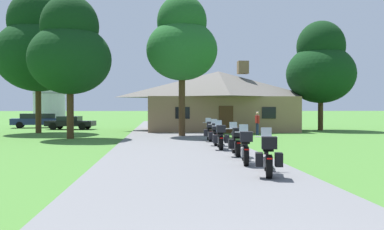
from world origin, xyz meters
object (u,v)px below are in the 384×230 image
Objects in this scene: motorcycle_red_nearest_to_camera at (268,156)px; motorcycle_black_third_in_row at (236,142)px; metal_silo_distant at (49,89)px; motorcycle_silver_farthest_in_row at (210,131)px; tree_left_near at (70,50)px; motorcycle_blue_fourth_in_row at (220,137)px; parked_black_sedan_far_left at (70,122)px; bystander_white_shirt_near_lodge at (257,121)px; tree_by_lodge_front at (182,42)px; parked_navy_suv_far_left at (37,120)px; tree_right_of_lodge at (321,66)px; motorcycle_black_fifth_in_row at (215,134)px; tree_left_far at (38,46)px; bystander_red_shirt_beside_signpost at (257,122)px; motorcycle_green_second_in_row at (245,147)px.

motorcycle_black_third_in_row is (0.02, 5.00, 0.00)m from motorcycle_red_nearest_to_camera.
motorcycle_black_third_in_row is 40.10m from metal_silo_distant.
tree_left_near is (-8.48, 3.36, 5.02)m from motorcycle_silver_farthest_in_row.
parked_black_sedan_far_left is at bearing 122.06° from motorcycle_blue_fourth_in_row.
bystander_white_shirt_near_lodge is 0.18× the size of tree_by_lodge_front.
tree_by_lodge_front reaches higher than metal_silo_distant.
parked_navy_suv_far_left is at bearing 54.49° from parked_black_sedan_far_left.
motorcycle_blue_fourth_in_row is at bearing -123.95° from tree_right_of_lodge.
metal_silo_distant is at bearing 117.25° from motorcycle_black_third_in_row.
motorcycle_black_fifth_in_row is 0.22× the size of tree_right_of_lodge.
tree_left_near is at bearing -59.59° from tree_left_far.
bystander_white_shirt_near_lodge reaches higher than motorcycle_silver_farthest_in_row.
bystander_white_shirt_near_lodge is at bearing 76.77° from motorcycle_black_third_in_row.
parked_black_sedan_far_left is at bearing 53.52° from bystander_red_shirt_beside_signpost.
tree_right_of_lodge is (6.66, 4.69, 4.64)m from bystander_white_shirt_near_lodge.
bystander_red_shirt_beside_signpost is (4.22, 10.65, 0.32)m from motorcycle_blue_fourth_in_row.
motorcycle_blue_fourth_in_row is 27.69m from parked_navy_suv_far_left.
motorcycle_green_second_in_row is 0.43× the size of parked_navy_suv_far_left.
motorcycle_green_second_in_row is 15.75m from tree_by_lodge_front.
motorcycle_blue_fourth_in_row is 1.00× the size of motorcycle_black_fifth_in_row.
metal_silo_distant is at bearing -4.01° from parked_navy_suv_far_left.
tree_left_far reaches higher than motorcycle_black_fifth_in_row.
bystander_white_shirt_near_lodge is at bearing -132.42° from parked_navy_suv_far_left.
bystander_red_shirt_beside_signpost is at bearing -115.01° from parked_black_sedan_far_left.
metal_silo_distant reaches higher than motorcycle_black_fifth_in_row.
metal_silo_distant is (-16.25, 38.85, 3.58)m from motorcycle_green_second_in_row.
parked_navy_suv_far_left is (-19.27, 11.52, -0.17)m from bystander_white_shirt_near_lodge.
motorcycle_blue_fourth_in_row is 12.72m from tree_left_near.
motorcycle_blue_fourth_in_row is at bearing 103.19° from motorcycle_red_nearest_to_camera.
motorcycle_green_second_in_row is at bearing -87.86° from motorcycle_silver_farthest_in_row.
tree_right_of_lodge reaches higher than bystander_white_shirt_near_lodge.
motorcycle_blue_fourth_in_row is at bearing -89.05° from motorcycle_silver_farthest_in_row.
motorcycle_red_nearest_to_camera is 7.67m from motorcycle_blue_fourth_in_row.
motorcycle_blue_fourth_in_row is 0.22× the size of tree_by_lodge_front.
parked_navy_suv_far_left is at bearing 128.64° from motorcycle_black_fifth_in_row.
motorcycle_blue_fourth_in_row is at bearing 98.63° from motorcycle_black_third_in_row.
motorcycle_red_nearest_to_camera is at bearing -60.80° from tree_left_far.
motorcycle_black_fifth_in_row is at bearing -45.08° from tree_left_far.
tree_by_lodge_front reaches higher than motorcycle_black_third_in_row.
tree_left_near is at bearing -156.58° from tree_right_of_lodge.
tree_right_of_lodge is at bearing 55.99° from motorcycle_black_fifth_in_row.
tree_right_of_lodge reaches higher than motorcycle_black_fifth_in_row.
tree_left_far reaches higher than tree_by_lodge_front.
tree_right_of_lodge is at bearing 5.30° from tree_left_far.
motorcycle_black_fifth_in_row is 1.25× the size of bystander_red_shirt_beside_signpost.
motorcycle_blue_fourth_in_row is 1.24× the size of bystander_white_shirt_near_lodge.
motorcycle_black_fifth_in_row is 0.25× the size of metal_silo_distant.
motorcycle_red_nearest_to_camera and motorcycle_silver_farthest_in_row have the same top height.
motorcycle_black_third_in_row is 0.43× the size of parked_navy_suv_far_left.
motorcycle_green_second_in_row is 27.22m from parked_black_sedan_far_left.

